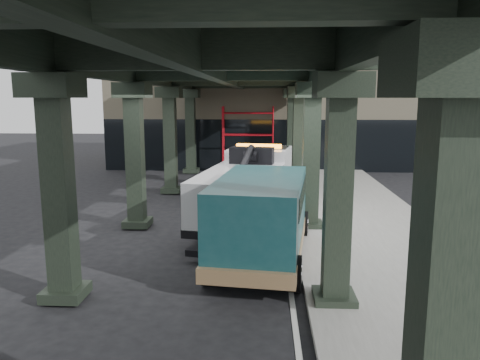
% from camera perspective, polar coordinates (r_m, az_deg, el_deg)
% --- Properties ---
extents(ground, '(90.00, 90.00, 0.00)m').
position_cam_1_polar(ground, '(14.46, -1.27, -8.15)').
color(ground, black).
rests_on(ground, ground).
extents(sidewalk, '(5.00, 40.00, 0.15)m').
position_cam_1_polar(sidewalk, '(16.67, 14.97, -5.76)').
color(sidewalk, gray).
rests_on(sidewalk, ground).
extents(lane_stripe, '(0.12, 38.00, 0.01)m').
position_cam_1_polar(lane_stripe, '(16.35, 5.26, -6.02)').
color(lane_stripe, silver).
rests_on(lane_stripe, ground).
extents(viaduct, '(7.40, 32.00, 6.40)m').
position_cam_1_polar(viaduct, '(15.80, -2.27, 13.46)').
color(viaduct, black).
rests_on(viaduct, ground).
extents(building, '(22.00, 10.00, 8.00)m').
position_cam_1_polar(building, '(33.72, 4.79, 9.10)').
color(building, '#C6B793').
rests_on(building, ground).
extents(scaffolding, '(3.08, 0.88, 4.00)m').
position_cam_1_polar(scaffolding, '(28.47, 0.98, 5.16)').
color(scaffolding, red).
rests_on(scaffolding, ground).
extents(tow_truck, '(3.60, 8.77, 2.80)m').
position_cam_1_polar(tow_truck, '(17.35, 1.22, -0.43)').
color(tow_truck, black).
rests_on(tow_truck, ground).
extents(towed_van, '(2.98, 6.18, 2.42)m').
position_cam_1_polar(towed_van, '(12.89, 2.69, -4.41)').
color(towed_van, '#123C40').
rests_on(towed_van, ground).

